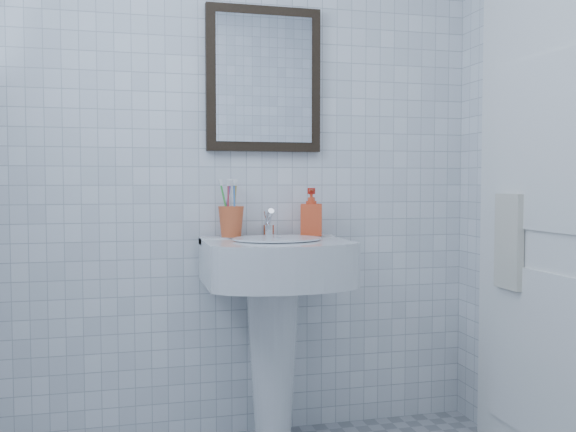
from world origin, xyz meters
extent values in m
cube|color=white|center=(0.00, 1.20, 1.25)|extent=(2.20, 0.02, 2.50)
cone|color=silver|center=(0.14, 1.01, 0.36)|extent=(0.23, 0.23, 0.72)
cube|color=silver|center=(0.14, 0.96, 0.78)|extent=(0.57, 0.41, 0.17)
cube|color=silver|center=(0.14, 1.12, 0.86)|extent=(0.57, 0.10, 0.03)
cylinder|color=white|center=(0.14, 0.93, 0.88)|extent=(0.36, 0.36, 0.01)
cylinder|color=silver|center=(0.14, 1.09, 0.90)|extent=(0.05, 0.05, 0.05)
cylinder|color=silver|center=(0.14, 1.08, 0.96)|extent=(0.03, 0.09, 0.08)
cylinder|color=silver|center=(0.14, 1.11, 0.94)|extent=(0.03, 0.05, 0.09)
imported|color=red|center=(0.33, 1.09, 0.98)|extent=(0.11, 0.12, 0.20)
cube|color=black|center=(0.14, 1.18, 1.55)|extent=(0.50, 0.04, 0.62)
cube|color=white|center=(0.14, 1.16, 1.55)|extent=(0.42, 0.00, 0.54)
cube|color=white|center=(1.08, 0.55, 1.00)|extent=(0.04, 0.80, 2.00)
torus|color=silver|center=(1.06, 0.70, 1.05)|extent=(0.01, 0.18, 0.18)
cube|color=beige|center=(1.04, 0.70, 0.87)|extent=(0.03, 0.16, 0.38)
camera|label=1|loc=(-0.44, -1.55, 1.11)|focal=40.00mm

